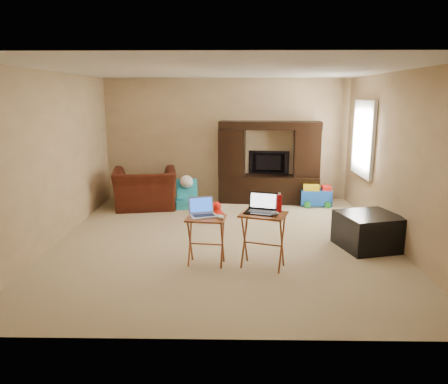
{
  "coord_description": "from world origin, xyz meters",
  "views": [
    {
      "loc": [
        0.11,
        -6.31,
        2.16
      ],
      "look_at": [
        0.0,
        -0.2,
        0.8
      ],
      "focal_mm": 35.0,
      "sensor_mm": 36.0,
      "label": 1
    }
  ],
  "objects_px": {
    "ottoman": "(368,231)",
    "mouse_left": "(221,217)",
    "laptop_right": "(260,204)",
    "tray_table_right": "(263,241)",
    "entertainment_center": "(269,162)",
    "push_toy": "(316,195)",
    "laptop_left": "(204,208)",
    "mouse_right": "(275,214)",
    "plush_toy": "(216,211)",
    "child_rocker": "(186,194)",
    "water_bottle": "(279,203)",
    "tray_table_left": "(206,241)",
    "television": "(269,163)",
    "recliner": "(145,189)"
  },
  "relations": [
    {
      "from": "entertainment_center",
      "to": "mouse_right",
      "type": "xyz_separation_m",
      "value": [
        -0.23,
        -3.62,
        -0.08
      ]
    },
    {
      "from": "child_rocker",
      "to": "mouse_left",
      "type": "height_order",
      "value": "mouse_left"
    },
    {
      "from": "entertainment_center",
      "to": "water_bottle",
      "type": "relative_size",
      "value": 9.21
    },
    {
      "from": "laptop_right",
      "to": "tray_table_right",
      "type": "bearing_deg",
      "value": -9.06
    },
    {
      "from": "push_toy",
      "to": "water_bottle",
      "type": "distance_m",
      "value": 3.35
    },
    {
      "from": "ottoman",
      "to": "laptop_left",
      "type": "xyz_separation_m",
      "value": [
        -2.33,
        -0.65,
        0.5
      ]
    },
    {
      "from": "laptop_left",
      "to": "laptop_right",
      "type": "relative_size",
      "value": 0.89
    },
    {
      "from": "mouse_right",
      "to": "push_toy",
      "type": "bearing_deg",
      "value": 70.92
    },
    {
      "from": "entertainment_center",
      "to": "mouse_right",
      "type": "bearing_deg",
      "value": -88.09
    },
    {
      "from": "laptop_right",
      "to": "child_rocker",
      "type": "bearing_deg",
      "value": 130.14
    },
    {
      "from": "push_toy",
      "to": "mouse_left",
      "type": "xyz_separation_m",
      "value": [
        -1.81,
        -3.18,
        0.43
      ]
    },
    {
      "from": "plush_toy",
      "to": "mouse_right",
      "type": "relative_size",
      "value": 2.43
    },
    {
      "from": "tray_table_left",
      "to": "laptop_right",
      "type": "height_order",
      "value": "laptop_right"
    },
    {
      "from": "television",
      "to": "laptop_left",
      "type": "height_order",
      "value": "television"
    },
    {
      "from": "television",
      "to": "ottoman",
      "type": "distance_m",
      "value": 3.18
    },
    {
      "from": "entertainment_center",
      "to": "ottoman",
      "type": "bearing_deg",
      "value": -60.6
    },
    {
      "from": "tray_table_left",
      "to": "laptop_left",
      "type": "xyz_separation_m",
      "value": [
        -0.03,
        0.03,
        0.44
      ]
    },
    {
      "from": "laptop_right",
      "to": "mouse_left",
      "type": "xyz_separation_m",
      "value": [
        -0.5,
        -0.0,
        -0.17
      ]
    },
    {
      "from": "laptop_right",
      "to": "mouse_right",
      "type": "xyz_separation_m",
      "value": [
        0.17,
        -0.14,
        -0.09
      ]
    },
    {
      "from": "tray_table_right",
      "to": "laptop_right",
      "type": "height_order",
      "value": "laptop_right"
    },
    {
      "from": "television",
      "to": "mouse_right",
      "type": "relative_size",
      "value": 5.79
    },
    {
      "from": "child_rocker",
      "to": "laptop_left",
      "type": "bearing_deg",
      "value": -90.08
    },
    {
      "from": "television",
      "to": "laptop_left",
      "type": "relative_size",
      "value": 2.53
    },
    {
      "from": "child_rocker",
      "to": "laptop_right",
      "type": "height_order",
      "value": "laptop_right"
    },
    {
      "from": "ottoman",
      "to": "mouse_left",
      "type": "height_order",
      "value": "mouse_left"
    },
    {
      "from": "tray_table_right",
      "to": "water_bottle",
      "type": "bearing_deg",
      "value": 40.94
    },
    {
      "from": "ottoman",
      "to": "laptop_right",
      "type": "xyz_separation_m",
      "value": [
        -1.61,
        -0.74,
        0.58
      ]
    },
    {
      "from": "tray_table_right",
      "to": "mouse_right",
      "type": "bearing_deg",
      "value": -23.57
    },
    {
      "from": "recliner",
      "to": "television",
      "type": "bearing_deg",
      "value": -174.85
    },
    {
      "from": "laptop_right",
      "to": "water_bottle",
      "type": "xyz_separation_m",
      "value": [
        0.24,
        0.06,
        -0.01
      ]
    },
    {
      "from": "entertainment_center",
      "to": "plush_toy",
      "type": "height_order",
      "value": "entertainment_center"
    },
    {
      "from": "laptop_left",
      "to": "entertainment_center",
      "type": "bearing_deg",
      "value": 53.09
    },
    {
      "from": "plush_toy",
      "to": "tray_table_left",
      "type": "height_order",
      "value": "tray_table_left"
    },
    {
      "from": "entertainment_center",
      "to": "ottoman",
      "type": "xyz_separation_m",
      "value": [
        1.21,
        -2.74,
        -0.58
      ]
    },
    {
      "from": "television",
      "to": "laptop_right",
      "type": "distance_m",
      "value": 3.65
    },
    {
      "from": "plush_toy",
      "to": "water_bottle",
      "type": "xyz_separation_m",
      "value": [
        0.87,
        -2.01,
        0.65
      ]
    },
    {
      "from": "child_rocker",
      "to": "water_bottle",
      "type": "bearing_deg",
      "value": -73.63
    },
    {
      "from": "laptop_left",
      "to": "laptop_right",
      "type": "height_order",
      "value": "laptop_right"
    },
    {
      "from": "ottoman",
      "to": "mouse_right",
      "type": "xyz_separation_m",
      "value": [
        -1.44,
        -0.88,
        0.49
      ]
    },
    {
      "from": "entertainment_center",
      "to": "television",
      "type": "distance_m",
      "value": 0.15
    },
    {
      "from": "push_toy",
      "to": "laptop_right",
      "type": "height_order",
      "value": "laptop_right"
    },
    {
      "from": "television",
      "to": "recliner",
      "type": "xyz_separation_m",
      "value": [
        -2.44,
        -0.68,
        -0.41
      ]
    },
    {
      "from": "ottoman",
      "to": "tray_table_right",
      "type": "height_order",
      "value": "tray_table_right"
    },
    {
      "from": "entertainment_center",
      "to": "mouse_left",
      "type": "bearing_deg",
      "value": -98.89
    },
    {
      "from": "entertainment_center",
      "to": "laptop_right",
      "type": "height_order",
      "value": "entertainment_center"
    },
    {
      "from": "television",
      "to": "ottoman",
      "type": "xyz_separation_m",
      "value": [
        1.21,
        -2.89,
        -0.54
      ]
    },
    {
      "from": "television",
      "to": "laptop_left",
      "type": "bearing_deg",
      "value": 80.3
    },
    {
      "from": "recliner",
      "to": "child_rocker",
      "type": "relative_size",
      "value": 2.14
    },
    {
      "from": "entertainment_center",
      "to": "mouse_left",
      "type": "xyz_separation_m",
      "value": [
        -0.9,
        -3.49,
        -0.17
      ]
    },
    {
      "from": "television",
      "to": "push_toy",
      "type": "distance_m",
      "value": 1.17
    }
  ]
}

